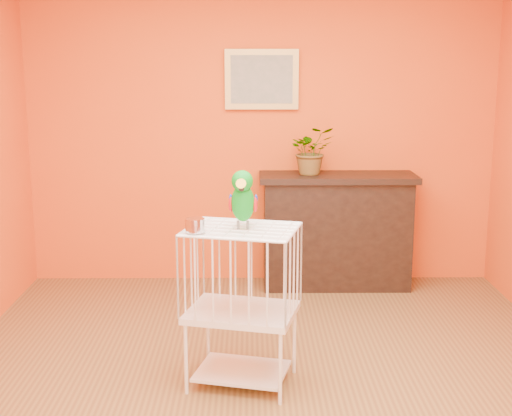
{
  "coord_description": "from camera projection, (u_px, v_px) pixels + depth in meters",
  "views": [
    {
      "loc": [
        -0.1,
        -3.85,
        1.92
      ],
      "look_at": [
        -0.07,
        0.1,
        1.09
      ],
      "focal_mm": 50.0,
      "sensor_mm": 36.0,
      "label": 1
    }
  ],
  "objects": [
    {
      "name": "ground",
      "position": [
        268.0,
        394.0,
        4.17
      ],
      "size": [
        4.5,
        4.5,
        0.0
      ],
      "primitive_type": "plane",
      "color": "brown",
      "rests_on": "ground"
    },
    {
      "name": "room_shell",
      "position": [
        268.0,
        122.0,
        3.84
      ],
      "size": [
        4.5,
        4.5,
        4.5
      ],
      "color": "#DE5114",
      "rests_on": "ground"
    },
    {
      "name": "console_cabinet",
      "position": [
        336.0,
        231.0,
        6.05
      ],
      "size": [
        1.31,
        0.47,
        0.97
      ],
      "color": "black",
      "rests_on": "ground"
    },
    {
      "name": "potted_plant",
      "position": [
        311.0,
        156.0,
        5.9
      ],
      "size": [
        0.43,
        0.46,
        0.31
      ],
      "primitive_type": "imported",
      "rotation": [
        0.0,
        0.0,
        0.19
      ],
      "color": "#26722D",
      "rests_on": "console_cabinet"
    },
    {
      "name": "framed_picture",
      "position": [
        262.0,
        79.0,
        5.98
      ],
      "size": [
        0.62,
        0.04,
        0.5
      ],
      "color": "#BC9043",
      "rests_on": "room_shell"
    },
    {
      "name": "birdcage",
      "position": [
        242.0,
        304.0,
        4.21
      ],
      "size": [
        0.72,
        0.61,
        0.96
      ],
      "rotation": [
        0.0,
        0.0,
        -0.25
      ],
      "color": "silver",
      "rests_on": "ground"
    },
    {
      "name": "feed_cup",
      "position": [
        195.0,
        225.0,
        4.0
      ],
      "size": [
        0.11,
        0.11,
        0.08
      ],
      "primitive_type": "cylinder",
      "color": "silver",
      "rests_on": "birdcage"
    },
    {
      "name": "parrot",
      "position": [
        243.0,
        199.0,
        4.07
      ],
      "size": [
        0.17,
        0.31,
        0.35
      ],
      "rotation": [
        0.0,
        0.0,
        -0.07
      ],
      "color": "#59544C",
      "rests_on": "birdcage"
    }
  ]
}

